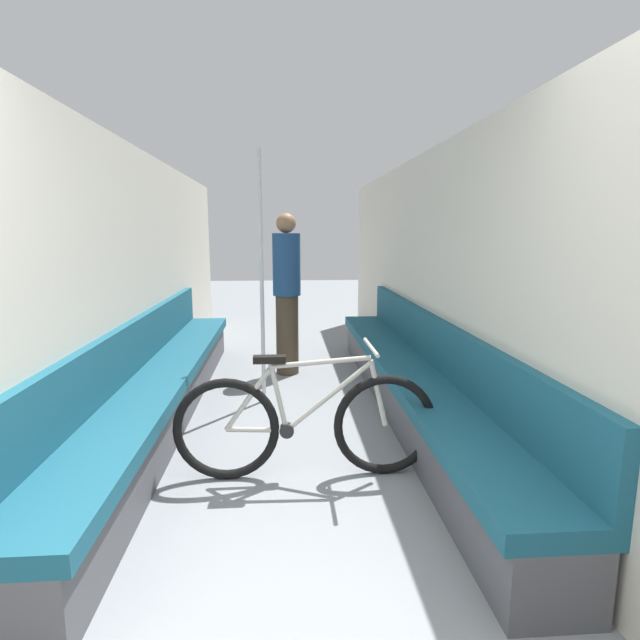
{
  "coord_description": "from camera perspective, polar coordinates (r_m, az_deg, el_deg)",
  "views": [
    {
      "loc": [
        -0.03,
        -1.2,
        1.55
      ],
      "look_at": [
        0.26,
        2.69,
        0.86
      ],
      "focal_mm": 28.0,
      "sensor_mm": 36.0,
      "label": 1
    }
  ],
  "objects": [
    {
      "name": "wall_left",
      "position": [
        4.34,
        -21.66,
        3.85
      ],
      "size": [
        0.1,
        9.04,
        2.28
      ],
      "primitive_type": "cube",
      "color": "beige",
      "rests_on": "ground"
    },
    {
      "name": "grab_pole_near",
      "position": [
        4.5,
        -6.66,
        4.19
      ],
      "size": [
        0.08,
        0.08,
        2.26
      ],
      "color": "gray",
      "rests_on": "ground"
    },
    {
      "name": "bench_seat_row_right",
      "position": [
        4.38,
        10.41,
        -6.99
      ],
      "size": [
        0.49,
        4.85,
        0.85
      ],
      "color": "#4C4C51",
      "rests_on": "ground"
    },
    {
      "name": "bicycle",
      "position": [
        3.23,
        -1.58,
        -11.81
      ],
      "size": [
        1.67,
        0.46,
        0.86
      ],
      "rotation": [
        0.0,
        0.0,
        -0.23
      ],
      "color": "black",
      "rests_on": "ground"
    },
    {
      "name": "bench_seat_row_left",
      "position": [
        4.37,
        -17.79,
        -7.36
      ],
      "size": [
        0.49,
        4.85,
        0.85
      ],
      "color": "#4C4C51",
      "rests_on": "ground"
    },
    {
      "name": "wall_right",
      "position": [
        4.35,
        13.99,
        4.28
      ],
      "size": [
        0.1,
        9.04,
        2.28
      ],
      "primitive_type": "cube",
      "color": "beige",
      "rests_on": "ground"
    },
    {
      "name": "passenger_standing",
      "position": [
        5.43,
        -3.81,
        3.18
      ],
      "size": [
        0.3,
        0.3,
        1.75
      ],
      "rotation": [
        0.0,
        0.0,
        -2.24
      ],
      "color": "#473828",
      "rests_on": "ground"
    }
  ]
}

